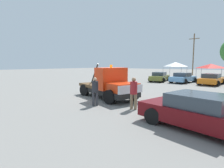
{
  "coord_description": "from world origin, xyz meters",
  "views": [
    {
      "loc": [
        8.26,
        -9.52,
        2.44
      ],
      "look_at": [
        0.5,
        0.0,
        1.05
      ],
      "focal_mm": 28.0,
      "sensor_mm": 36.0,
      "label": 1
    }
  ],
  "objects_px": {
    "parked_car_orange": "(211,79)",
    "parked_car_olive": "(160,77)",
    "person_at_hood": "(95,89)",
    "utility_pole": "(193,53)",
    "parked_car_skyblue": "(183,78)",
    "canopy_tent_red": "(211,66)",
    "person_near_truck": "(134,91)",
    "canopy_tent_white": "(175,64)",
    "tow_truck": "(109,86)",
    "foreground_car": "(204,113)"
  },
  "relations": [
    {
      "from": "parked_car_skyblue",
      "to": "parked_car_olive",
      "type": "bearing_deg",
      "value": 100.35
    },
    {
      "from": "parked_car_olive",
      "to": "canopy_tent_red",
      "type": "height_order",
      "value": "canopy_tent_red"
    },
    {
      "from": "person_at_hood",
      "to": "canopy_tent_red",
      "type": "xyz_separation_m",
      "value": [
        1.81,
        23.92,
        1.19
      ]
    },
    {
      "from": "tow_truck",
      "to": "parked_car_olive",
      "type": "xyz_separation_m",
      "value": [
        -2.56,
        14.3,
        -0.29
      ]
    },
    {
      "from": "canopy_tent_white",
      "to": "utility_pole",
      "type": "relative_size",
      "value": 0.35
    },
    {
      "from": "parked_car_skyblue",
      "to": "utility_pole",
      "type": "distance_m",
      "value": 19.02
    },
    {
      "from": "parked_car_skyblue",
      "to": "parked_car_orange",
      "type": "distance_m",
      "value": 3.42
    },
    {
      "from": "tow_truck",
      "to": "person_at_hood",
      "type": "relative_size",
      "value": 3.4
    },
    {
      "from": "person_near_truck",
      "to": "canopy_tent_white",
      "type": "bearing_deg",
      "value": 172.0
    },
    {
      "from": "person_near_truck",
      "to": "canopy_tent_white",
      "type": "height_order",
      "value": "canopy_tent_white"
    },
    {
      "from": "tow_truck",
      "to": "parked_car_orange",
      "type": "height_order",
      "value": "tow_truck"
    },
    {
      "from": "canopy_tent_red",
      "to": "parked_car_skyblue",
      "type": "bearing_deg",
      "value": -105.11
    },
    {
      "from": "parked_car_skyblue",
      "to": "utility_pole",
      "type": "xyz_separation_m",
      "value": [
        -3.51,
        18.21,
        4.2
      ]
    },
    {
      "from": "person_near_truck",
      "to": "tow_truck",
      "type": "bearing_deg",
      "value": -139.02
    },
    {
      "from": "person_at_hood",
      "to": "parked_car_orange",
      "type": "relative_size",
      "value": 0.38
    },
    {
      "from": "parked_car_skyblue",
      "to": "canopy_tent_red",
      "type": "xyz_separation_m",
      "value": [
        1.96,
        7.26,
        1.52
      ]
    },
    {
      "from": "parked_car_olive",
      "to": "canopy_tent_white",
      "type": "xyz_separation_m",
      "value": [
        -0.53,
        7.76,
        1.78
      ]
    },
    {
      "from": "parked_car_olive",
      "to": "person_at_hood",
      "type": "bearing_deg",
      "value": -177.73
    },
    {
      "from": "tow_truck",
      "to": "utility_pole",
      "type": "xyz_separation_m",
      "value": [
        -2.88,
        32.65,
        3.91
      ]
    },
    {
      "from": "tow_truck",
      "to": "utility_pole",
      "type": "distance_m",
      "value": 33.01
    },
    {
      "from": "person_at_hood",
      "to": "canopy_tent_white",
      "type": "relative_size",
      "value": 0.52
    },
    {
      "from": "tow_truck",
      "to": "foreground_car",
      "type": "height_order",
      "value": "tow_truck"
    },
    {
      "from": "foreground_car",
      "to": "parked_car_skyblue",
      "type": "distance_m",
      "value": 17.86
    },
    {
      "from": "tow_truck",
      "to": "foreground_car",
      "type": "bearing_deg",
      "value": -3.03
    },
    {
      "from": "tow_truck",
      "to": "person_near_truck",
      "type": "xyz_separation_m",
      "value": [
        2.98,
        -1.49,
        0.07
      ]
    },
    {
      "from": "foreground_car",
      "to": "parked_car_skyblue",
      "type": "relative_size",
      "value": 1.16
    },
    {
      "from": "tow_truck",
      "to": "canopy_tent_red",
      "type": "bearing_deg",
      "value": 100.06
    },
    {
      "from": "parked_car_skyblue",
      "to": "person_near_truck",
      "type": "bearing_deg",
      "value": -163.69
    },
    {
      "from": "parked_car_olive",
      "to": "tow_truck",
      "type": "bearing_deg",
      "value": -179.04
    },
    {
      "from": "foreground_car",
      "to": "parked_car_olive",
      "type": "xyz_separation_m",
      "value": [
        -9.17,
        16.7,
        -0.0
      ]
    },
    {
      "from": "parked_car_olive",
      "to": "canopy_tent_red",
      "type": "relative_size",
      "value": 1.44
    },
    {
      "from": "person_at_hood",
      "to": "utility_pole",
      "type": "bearing_deg",
      "value": -43.09
    },
    {
      "from": "foreground_car",
      "to": "person_at_hood",
      "type": "xyz_separation_m",
      "value": [
        -5.82,
        0.18,
        0.32
      ]
    },
    {
      "from": "parked_car_skyblue",
      "to": "canopy_tent_red",
      "type": "bearing_deg",
      "value": -7.15
    },
    {
      "from": "person_near_truck",
      "to": "parked_car_skyblue",
      "type": "xyz_separation_m",
      "value": [
        -2.34,
        15.93,
        -0.36
      ]
    },
    {
      "from": "parked_car_orange",
      "to": "canopy_tent_white",
      "type": "xyz_separation_m",
      "value": [
        -7.14,
        7.95,
        1.78
      ]
    },
    {
      "from": "tow_truck",
      "to": "parked_car_skyblue",
      "type": "xyz_separation_m",
      "value": [
        0.64,
        14.44,
        -0.29
      ]
    },
    {
      "from": "tow_truck",
      "to": "parked_car_orange",
      "type": "xyz_separation_m",
      "value": [
        4.04,
        14.11,
        -0.29
      ]
    },
    {
      "from": "canopy_tent_red",
      "to": "utility_pole",
      "type": "relative_size",
      "value": 0.38
    },
    {
      "from": "tow_truck",
      "to": "person_near_truck",
      "type": "distance_m",
      "value": 3.33
    },
    {
      "from": "person_near_truck",
      "to": "parked_car_skyblue",
      "type": "distance_m",
      "value": 16.1
    },
    {
      "from": "foreground_car",
      "to": "person_at_hood",
      "type": "distance_m",
      "value": 5.83
    },
    {
      "from": "person_at_hood",
      "to": "utility_pole",
      "type": "height_order",
      "value": "utility_pole"
    },
    {
      "from": "canopy_tent_white",
      "to": "person_at_hood",
      "type": "bearing_deg",
      "value": -80.91
    },
    {
      "from": "tow_truck",
      "to": "canopy_tent_white",
      "type": "bearing_deg",
      "value": 114.88
    },
    {
      "from": "foreground_car",
      "to": "parked_car_orange",
      "type": "xyz_separation_m",
      "value": [
        -2.57,
        16.51,
        -0.0
      ]
    },
    {
      "from": "tow_truck",
      "to": "parked_car_skyblue",
      "type": "distance_m",
      "value": 14.45
    },
    {
      "from": "person_at_hood",
      "to": "canopy_tent_red",
      "type": "relative_size",
      "value": 0.49
    },
    {
      "from": "parked_car_orange",
      "to": "parked_car_olive",
      "type": "bearing_deg",
      "value": 92.25
    },
    {
      "from": "person_near_truck",
      "to": "canopy_tent_white",
      "type": "xyz_separation_m",
      "value": [
        -6.07,
        23.55,
        1.42
      ]
    }
  ]
}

